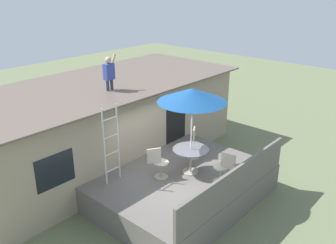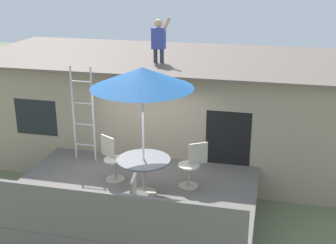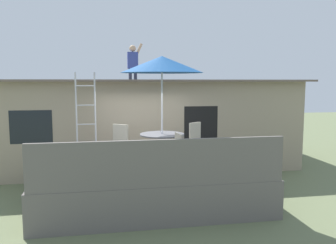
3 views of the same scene
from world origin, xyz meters
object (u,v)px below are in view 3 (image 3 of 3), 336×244
patio_table (162,141)px  step_ladder (86,115)px  patio_chair_right (191,141)px  patio_chair_near (177,155)px  person_figure (133,60)px  patio_chair_left (125,143)px  patio_umbrella (162,65)px

patio_table → step_ladder: (-1.80, 1.31, 0.51)m
patio_chair_right → step_ladder: bearing=-49.1°
patio_chair_right → patio_chair_near: bearing=32.9°
person_figure → patio_chair_left: bearing=-99.3°
patio_table → person_figure: (-0.43, 2.90, 2.04)m
patio_chair_right → patio_chair_near: size_ratio=1.00×
patio_table → patio_chair_left: bearing=149.6°
patio_table → patio_chair_right: size_ratio=1.13×
patio_umbrella → patio_chair_left: size_ratio=2.76×
patio_table → patio_chair_near: patio_chair_near is taller
step_ladder → patio_umbrella: bearing=-36.1°
patio_table → person_figure: bearing=98.5°
step_ladder → patio_chair_near: 3.11m
patio_table → patio_chair_left: patio_chair_left is taller
patio_table → step_ladder: 2.29m
person_figure → patio_chair_near: bearing=-81.6°
patio_table → patio_chair_left: (-0.83, 0.49, -0.13)m
person_figure → patio_chair_left: 3.27m
patio_chair_right → patio_chair_left: bearing=-30.9°
patio_table → patio_umbrella: 1.76m
patio_table → patio_chair_right: patio_chair_right is taller
patio_umbrella → person_figure: person_figure is taller
step_ladder → patio_chair_near: (1.94, -2.34, -0.64)m
patio_umbrella → patio_chair_near: patio_umbrella is taller
patio_table → patio_chair_right: (0.85, 0.55, -0.13)m
patio_table → step_ladder: bearing=143.9°
patio_chair_near → patio_chair_right: bearing=-32.0°
patio_umbrella → patio_chair_left: (-0.83, 0.49, -1.89)m
patio_chair_left → patio_table: bearing=0.0°
patio_umbrella → patio_chair_right: size_ratio=2.76×
step_ladder → person_figure: bearing=49.3°
step_ladder → patio_chair_left: bearing=-40.4°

